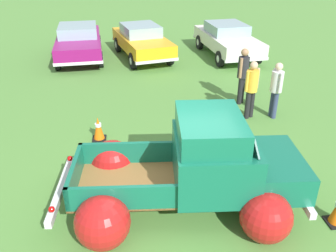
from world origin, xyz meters
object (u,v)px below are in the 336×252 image
vintage_pickup_truck (199,172)px  lane_cone_0 (98,129)px  show_car_1 (142,40)px  show_car_2 (227,39)px  spectator_0 (243,73)px  show_car_0 (79,41)px  spectator_1 (276,87)px  spectator_2 (252,86)px

vintage_pickup_truck → lane_cone_0: bearing=129.8°
show_car_1 → show_car_2: 3.82m
vintage_pickup_truck → spectator_0: (2.35, 4.76, 0.27)m
show_car_0 → show_car_1: same height
show_car_0 → spectator_0: spectator_0 is taller
show_car_0 → spectator_0: bearing=40.1°
show_car_1 → spectator_1: size_ratio=2.77×
show_car_1 → spectator_0: bearing=14.4°
show_car_0 → spectator_1: 9.24m
spectator_1 → spectator_2: size_ratio=0.97×
spectator_0 → show_car_1: bearing=-23.7°
spectator_2 → show_car_1: bearing=173.3°
lane_cone_0 → spectator_2: bearing=10.4°
vintage_pickup_truck → show_car_1: 10.25m
vintage_pickup_truck → spectator_0: bearing=68.1°
show_car_2 → spectator_1: 6.43m
show_car_1 → lane_cone_0: show_car_1 is taller
show_car_0 → spectator_0: (5.58, -5.73, 0.24)m
lane_cone_0 → show_car_0: bearing=98.8°
spectator_1 → spectator_0: bearing=117.9°
show_car_2 → spectator_0: spectator_0 is taller
show_car_0 → spectator_2: bearing=34.8°
show_car_2 → spectator_2: 6.47m
vintage_pickup_truck → lane_cone_0: (-2.06, 2.90, -0.45)m
vintage_pickup_truck → spectator_0: 5.31m
show_car_0 → show_car_1: bearing=80.8°
vintage_pickup_truck → spectator_2: 4.34m
show_car_0 → spectator_1: bearing=38.1°
show_car_0 → spectator_2: 8.74m
lane_cone_0 → vintage_pickup_truck: bearing=-54.6°
show_car_1 → show_car_0: bearing=-107.9°
show_car_2 → spectator_2: bearing=-15.2°
spectator_0 → spectator_2: (-0.08, -1.07, -0.05)m
spectator_1 → lane_cone_0: 5.14m
vintage_pickup_truck → show_car_1: size_ratio=1.04×
show_car_0 → lane_cone_0: (1.17, -7.58, -0.47)m
show_car_2 → spectator_1: (-0.35, -6.42, 0.16)m
vintage_pickup_truck → show_car_0: 10.97m
show_car_0 → spectator_2: (5.50, -6.79, 0.19)m
show_car_1 → lane_cone_0: (-1.58, -7.34, -0.47)m
show_car_2 → spectator_1: size_ratio=2.78×
vintage_pickup_truck → lane_cone_0: size_ratio=7.54×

